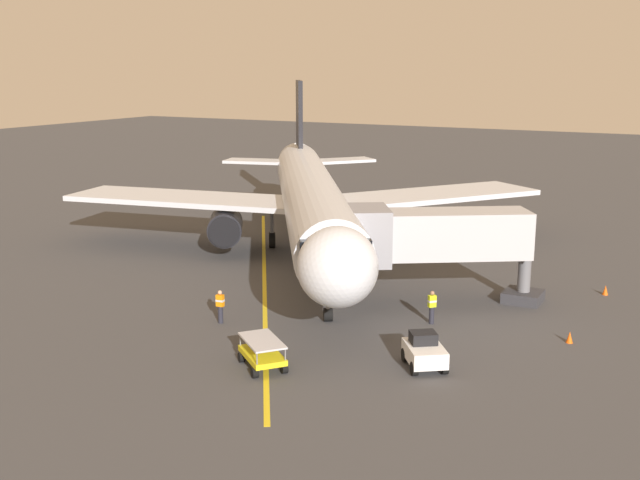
# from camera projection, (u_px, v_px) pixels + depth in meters

# --- Properties ---
(ground_plane) EXTENTS (220.00, 220.00, 0.00)m
(ground_plane) POSITION_uv_depth(u_px,v_px,m) (345.00, 251.00, 54.00)
(ground_plane) COLOR #424244
(apron_lead_in_line) EXTENTS (21.58, 33.94, 0.01)m
(apron_lead_in_line) POSITION_uv_depth(u_px,v_px,m) (264.00, 278.00, 47.19)
(apron_lead_in_line) COLOR yellow
(apron_lead_in_line) RESTS_ON ground
(airplane) EXTENTS (30.37, 35.86, 11.50)m
(airplane) POSITION_uv_depth(u_px,v_px,m) (311.00, 198.00, 51.74)
(airplane) COLOR silver
(airplane) RESTS_ON ground
(jet_bridge) EXTENTS (10.65, 8.01, 5.40)m
(jet_bridge) POSITION_uv_depth(u_px,v_px,m) (424.00, 237.00, 41.22)
(jet_bridge) COLOR #B7B7BC
(jet_bridge) RESTS_ON ground
(ground_crew_marshaller) EXTENTS (0.42, 0.29, 1.71)m
(ground_crew_marshaller) POSITION_uv_depth(u_px,v_px,m) (220.00, 306.00, 38.78)
(ground_crew_marshaller) COLOR #23232D
(ground_crew_marshaller) RESTS_ON ground
(ground_crew_wing_walker) EXTENTS (0.46, 0.46, 1.71)m
(ground_crew_wing_walker) POSITION_uv_depth(u_px,v_px,m) (432.00, 307.00, 38.67)
(ground_crew_wing_walker) COLOR #23232D
(ground_crew_wing_walker) RESTS_ON ground
(ground_crew_loader) EXTENTS (0.43, 0.29, 1.71)m
(ground_crew_loader) POSITION_uv_depth(u_px,v_px,m) (312.00, 281.00, 43.36)
(ground_crew_loader) COLOR #23232D
(ground_crew_loader) RESTS_ON ground
(baggage_cart_near_nose) EXTENTS (2.89, 2.74, 1.27)m
(baggage_cart_near_nose) POSITION_uv_depth(u_px,v_px,m) (262.00, 353.00, 33.06)
(baggage_cart_near_nose) COLOR yellow
(baggage_cart_near_nose) RESTS_ON ground
(tug_portside) EXTENTS (2.55, 2.74, 1.50)m
(tug_portside) POSITION_uv_depth(u_px,v_px,m) (424.00, 352.00, 33.10)
(tug_portside) COLOR white
(tug_portside) RESTS_ON ground
(safety_cone_nose_left) EXTENTS (0.32, 0.32, 0.55)m
(safety_cone_nose_left) POSITION_uv_depth(u_px,v_px,m) (570.00, 337.00, 36.10)
(safety_cone_nose_left) COLOR #F2590F
(safety_cone_nose_left) RESTS_ON ground
(safety_cone_nose_right) EXTENTS (0.32, 0.32, 0.55)m
(safety_cone_nose_right) POSITION_uv_depth(u_px,v_px,m) (605.00, 290.00, 43.67)
(safety_cone_nose_right) COLOR #F2590F
(safety_cone_nose_right) RESTS_ON ground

